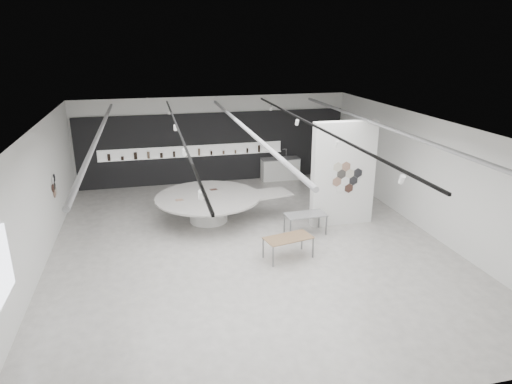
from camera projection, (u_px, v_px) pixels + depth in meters
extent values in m
cube|color=beige|center=(249.00, 245.00, 14.36)|extent=(12.00, 14.00, 0.01)
cube|color=silver|center=(249.00, 125.00, 13.14)|extent=(12.00, 14.00, 0.01)
cube|color=white|center=(215.00, 140.00, 20.20)|extent=(12.00, 0.01, 3.80)
cube|color=white|center=(345.00, 320.00, 7.30)|extent=(12.00, 0.01, 3.80)
cube|color=white|center=(426.00, 174.00, 15.07)|extent=(0.01, 14.00, 3.80)
cube|color=white|center=(34.00, 204.00, 12.42)|extent=(0.01, 14.00, 3.80)
cylinder|color=#939396|center=(98.00, 135.00, 12.73)|extent=(0.12, 12.00, 0.12)
cylinder|color=#939396|center=(245.00, 128.00, 13.66)|extent=(0.12, 12.00, 0.12)
cylinder|color=#939396|center=(373.00, 122.00, 14.58)|extent=(0.12, 12.00, 0.12)
cube|color=black|center=(179.00, 132.00, 12.73)|extent=(0.05, 13.00, 0.06)
cylinder|color=white|center=(201.00, 195.00, 8.18)|extent=(0.11, 0.18, 0.21)
cylinder|color=white|center=(185.00, 152.00, 11.22)|extent=(0.11, 0.18, 0.21)
cylinder|color=white|center=(175.00, 128.00, 14.26)|extent=(0.11, 0.18, 0.21)
cylinder|color=white|center=(169.00, 112.00, 17.30)|extent=(0.11, 0.18, 0.21)
cube|color=black|center=(314.00, 126.00, 13.61)|extent=(0.05, 13.00, 0.06)
cylinder|color=white|center=(402.00, 179.00, 9.07)|extent=(0.11, 0.18, 0.21)
cylinder|color=white|center=(336.00, 144.00, 12.10)|extent=(0.11, 0.18, 0.21)
cylinder|color=white|center=(297.00, 122.00, 15.14)|extent=(0.11, 0.18, 0.21)
cylinder|color=white|center=(271.00, 108.00, 18.18)|extent=(0.11, 0.18, 0.21)
cube|color=white|center=(1.00, 266.00, 9.24)|extent=(0.05, 1.20, 1.40)
cylinder|color=#926E59|center=(55.00, 194.00, 14.91)|extent=(0.03, 0.28, 0.28)
cylinder|color=beige|center=(56.00, 191.00, 15.15)|extent=(0.03, 0.28, 0.28)
cylinder|color=black|center=(54.00, 186.00, 14.96)|extent=(0.03, 0.28, 0.28)
cylinder|color=#3E261F|center=(53.00, 188.00, 14.72)|extent=(0.03, 0.28, 0.28)
cylinder|color=white|center=(53.00, 180.00, 14.76)|extent=(0.03, 0.28, 0.28)
cylinder|color=black|center=(54.00, 178.00, 15.00)|extent=(0.03, 0.28, 0.28)
cube|color=black|center=(215.00, 148.00, 20.25)|extent=(11.80, 0.10, 3.10)
cube|color=white|center=(193.00, 151.00, 19.99)|extent=(8.00, 0.06, 0.46)
cube|color=white|center=(193.00, 156.00, 20.01)|extent=(8.00, 0.18, 0.02)
cylinder|color=black|center=(109.00, 157.00, 19.18)|extent=(0.13, 0.13, 0.29)
cylinder|color=black|center=(122.00, 158.00, 19.32)|extent=(0.13, 0.13, 0.15)
cylinder|color=black|center=(135.00, 156.00, 19.41)|extent=(0.14, 0.14, 0.30)
cylinder|color=brown|center=(148.00, 155.00, 19.53)|extent=(0.12, 0.12, 0.29)
cylinder|color=black|center=(161.00, 155.00, 19.67)|extent=(0.12, 0.12, 0.21)
cylinder|color=black|center=(174.00, 154.00, 19.78)|extent=(0.10, 0.10, 0.25)
cylinder|color=brown|center=(187.00, 153.00, 19.89)|extent=(0.12, 0.12, 0.30)
cylinder|color=brown|center=(199.00, 152.00, 20.01)|extent=(0.10, 0.10, 0.31)
cylinder|color=black|center=(211.00, 153.00, 20.15)|extent=(0.09, 0.09, 0.17)
cylinder|color=brown|center=(224.00, 152.00, 20.28)|extent=(0.10, 0.10, 0.16)
cylinder|color=brown|center=(235.00, 152.00, 20.40)|extent=(0.09, 0.09, 0.15)
cylinder|color=black|center=(247.00, 150.00, 20.51)|extent=(0.09, 0.09, 0.21)
cylinder|color=black|center=(259.00, 149.00, 20.61)|extent=(0.11, 0.11, 0.31)
cube|color=white|center=(343.00, 174.00, 15.47)|extent=(2.20, 0.35, 3.60)
cylinder|color=white|center=(345.00, 181.00, 15.36)|extent=(0.34, 0.03, 0.34)
cylinder|color=black|center=(353.00, 181.00, 15.43)|extent=(0.34, 0.03, 0.34)
cylinder|color=#926E59|center=(337.00, 182.00, 15.30)|extent=(0.34, 0.03, 0.34)
cylinder|color=beige|center=(350.00, 174.00, 15.31)|extent=(0.34, 0.03, 0.34)
cylinder|color=black|center=(341.00, 174.00, 15.25)|extent=(0.34, 0.03, 0.34)
cylinder|color=#3E261F|center=(349.00, 188.00, 15.48)|extent=(0.34, 0.03, 0.34)
cylinder|color=white|center=(341.00, 189.00, 15.41)|extent=(0.34, 0.03, 0.34)
cylinder|color=black|center=(358.00, 173.00, 15.38)|extent=(0.34, 0.03, 0.34)
cylinder|color=#926E59|center=(346.00, 166.00, 15.20)|extent=(0.34, 0.03, 0.34)
cylinder|color=beige|center=(338.00, 167.00, 15.13)|extent=(0.34, 0.03, 0.34)
cylinder|color=white|center=(208.00, 209.00, 16.10)|extent=(1.53, 1.53, 0.87)
cylinder|color=#AAA6A0|center=(208.00, 197.00, 15.95)|extent=(4.25, 4.25, 0.06)
cube|color=#AAA6A0|center=(267.00, 194.00, 16.27)|extent=(1.79, 1.28, 0.06)
cube|color=#926E59|center=(179.00, 200.00, 15.56)|extent=(0.28, 0.22, 0.01)
cube|color=#3E261F|center=(214.00, 189.00, 16.63)|extent=(0.28, 0.22, 0.01)
cube|color=#826243|center=(288.00, 238.00, 13.32)|extent=(1.52, 0.98, 0.03)
cube|color=slate|center=(273.00, 257.00, 12.88)|extent=(0.04, 0.04, 0.63)
cube|color=slate|center=(263.00, 248.00, 13.42)|extent=(0.04, 0.04, 0.63)
cube|color=slate|center=(313.00, 248.00, 13.43)|extent=(0.04, 0.04, 0.63)
cube|color=slate|center=(302.00, 240.00, 13.97)|extent=(0.04, 0.04, 0.63)
cube|color=gray|center=(306.00, 215.00, 14.99)|extent=(1.36, 0.72, 0.03)
cube|color=slate|center=(290.00, 230.00, 14.67)|extent=(0.04, 0.04, 0.66)
cube|color=slate|center=(284.00, 223.00, 15.20)|extent=(0.04, 0.04, 0.66)
cube|color=slate|center=(326.00, 226.00, 14.99)|extent=(0.04, 0.04, 0.66)
cube|color=slate|center=(319.00, 219.00, 15.53)|extent=(0.04, 0.04, 0.66)
cube|color=white|center=(280.00, 169.00, 20.86)|extent=(1.71, 0.64, 0.96)
cube|color=gray|center=(280.00, 159.00, 20.71)|extent=(1.75, 0.69, 0.03)
cylinder|color=silver|center=(286.00, 153.00, 20.86)|extent=(0.03, 0.03, 0.38)
cylinder|color=silver|center=(284.00, 149.00, 20.78)|extent=(0.17, 0.03, 0.03)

